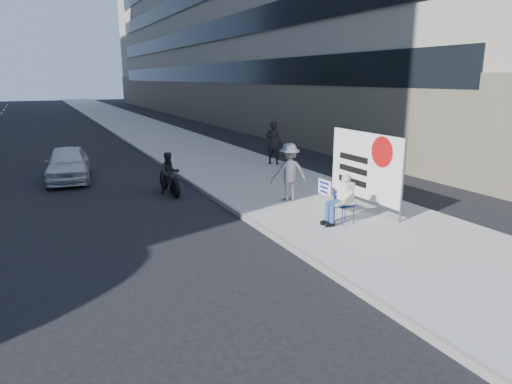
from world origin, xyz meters
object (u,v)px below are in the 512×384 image
pedestrian_woman (273,143)px  white_sedan_near (68,164)px  motorcycle (169,175)px  jogger (289,172)px  seated_protester (340,196)px  protest_banner (365,166)px

pedestrian_woman → white_sedan_near: (-8.30, 1.13, -0.44)m
pedestrian_woman → white_sedan_near: size_ratio=0.49×
white_sedan_near → motorcycle: size_ratio=1.86×
jogger → white_sedan_near: 8.92m
seated_protester → jogger: (-0.03, 2.59, 0.16)m
jogger → motorcycle: (-2.93, 2.99, -0.40)m
jogger → motorcycle: 4.20m
seated_protester → motorcycle: bearing=117.9°
jogger → pedestrian_woman: 6.11m
seated_protester → jogger: jogger is taller
jogger → protest_banner: protest_banner is taller
motorcycle → jogger: bearing=-46.5°
pedestrian_woman → motorcycle: bearing=70.8°
motorcycle → protest_banner: bearing=-47.8°
motorcycle → seated_protester: bearing=-63.0°
seated_protester → protest_banner: (1.46, 0.86, 0.53)m
protest_banner → motorcycle: protest_banner is taller
seated_protester → white_sedan_near: bearing=122.2°
white_sedan_near → motorcycle: motorcycle is taller
motorcycle → pedestrian_woman: bearing=25.0°
seated_protester → pedestrian_woman: size_ratio=0.69×
seated_protester → white_sedan_near: size_ratio=0.34×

